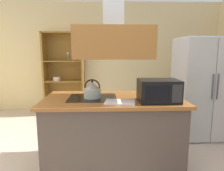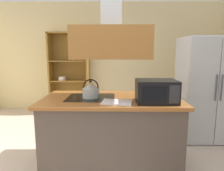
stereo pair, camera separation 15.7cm
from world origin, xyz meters
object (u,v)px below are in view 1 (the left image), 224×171
Objects in this scene: cutting_board at (120,102)px; microwave at (159,91)px; refrigerator at (203,88)px; kettle at (92,90)px; dish_cabinet at (65,77)px.

microwave is (0.45, 0.04, 0.12)m from cutting_board.
refrigerator reaches higher than cutting_board.
refrigerator is 2.08m from kettle.
refrigerator is 3.73× the size of microwave.
kettle reaches higher than cutting_board.
dish_cabinet reaches higher than microwave.
dish_cabinet reaches higher than cutting_board.
dish_cabinet is at bearing 113.13° from cutting_board.
dish_cabinet reaches higher than kettle.
microwave is (-1.09, -1.12, 0.17)m from refrigerator.
cutting_board is (0.33, -0.26, -0.09)m from kettle.
microwave reaches higher than cutting_board.
microwave is at bearing -58.94° from dish_cabinet.
refrigerator is 1.93m from cutting_board.
cutting_board is at bearing -38.43° from kettle.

